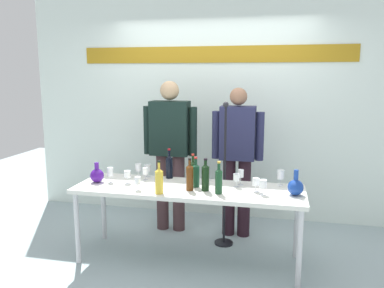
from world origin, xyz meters
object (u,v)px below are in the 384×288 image
object	(u,v)px
decanter_blue_left	(97,175)
microphone_stand	(224,198)
wine_bottle_0	(205,176)
wine_glass_left_2	(148,168)
wine_glass_left_3	(110,172)
decanter_blue_right	(296,187)
wine_glass_right_4	(241,174)
wine_bottle_6	(159,180)
wine_glass_left_1	(127,174)
wine_bottle_1	(193,171)
wine_glass_left_5	(138,168)
wine_glass_left_0	(138,181)
wine_bottle_5	(196,174)
wine_glass_left_4	(145,171)
wine_glass_right_1	(236,178)
wine_glass_right_2	(263,184)
presenter_left	(170,146)
display_table	(189,193)
wine_bottle_4	(169,166)
wine_glass_right_0	(256,182)
wine_bottle_2	(219,180)
presenter_right	(237,154)
wine_bottle_3	(190,176)

from	to	relation	value
decanter_blue_left	microphone_stand	distance (m)	1.34
decanter_blue_left	wine_bottle_0	distance (m)	1.11
wine_glass_left_2	wine_glass_left_3	xyz separation A→B (m)	(-0.29, -0.29, 0.01)
wine_glass_left_2	decanter_blue_right	bearing A→B (deg)	-11.85
wine_glass_right_4	microphone_stand	size ratio (longest dim) A/B	0.10
wine_bottle_6	wine_glass_left_1	size ratio (longest dim) A/B	2.39
wine_bottle_6	wine_glass_left_3	bearing A→B (deg)	157.19
wine_bottle_1	wine_glass_left_5	xyz separation A→B (m)	(-0.61, 0.10, -0.02)
decanter_blue_left	wine_glass_left_0	distance (m)	0.52
wine_bottle_5	wine_glass_left_4	distance (m)	0.57
wine_bottle_0	wine_glass_left_0	bearing A→B (deg)	-168.40
wine_glass_left_5	decanter_blue_left	bearing A→B (deg)	-141.21
wine_bottle_6	wine_glass_right_1	bearing A→B (deg)	28.93
wine_glass_left_2	wine_glass_right_2	world-z (taller)	wine_glass_right_2
presenter_left	wine_glass_right_2	size ratio (longest dim) A/B	12.49
wine_glass_right_1	wine_glass_left_4	bearing A→B (deg)	177.48
wine_glass_left_3	wine_glass_left_1	bearing A→B (deg)	0.72
display_table	wine_bottle_4	distance (m)	0.44
presenter_left	wine_glass_right_0	world-z (taller)	presenter_left
display_table	wine_bottle_5	xyz separation A→B (m)	(0.06, 0.03, 0.18)
decanter_blue_right	wine_glass_right_2	distance (m)	0.29
wine_bottle_5	wine_glass_right_1	bearing A→B (deg)	12.18
wine_bottle_2	wine_glass_left_4	distance (m)	0.86
wine_bottle_6	wine_bottle_1	bearing A→B (deg)	60.13
wine_glass_right_1	wine_glass_right_4	size ratio (longest dim) A/B	0.83
presenter_right	wine_bottle_4	size ratio (longest dim) A/B	5.34
display_table	wine_glass_left_4	distance (m)	0.54
wine_bottle_6	wine_glass_left_4	size ratio (longest dim) A/B	2.35
wine_glass_right_2	wine_glass_right_4	distance (m)	0.36
wine_glass_right_4	decanter_blue_left	bearing A→B (deg)	-170.94
decanter_blue_left	wine_bottle_1	world-z (taller)	wine_bottle_1
wine_bottle_5	wine_glass_left_2	xyz separation A→B (m)	(-0.57, 0.25, -0.03)
decanter_blue_right	wine_bottle_2	distance (m)	0.69
wine_glass_right_1	wine_glass_right_0	bearing A→B (deg)	-31.37
wine_bottle_4	wine_glass_left_5	bearing A→B (deg)	-172.25
wine_glass_left_1	decanter_blue_right	bearing A→B (deg)	-1.11
wine_bottle_4	wine_glass_left_4	size ratio (longest dim) A/B	2.40
wine_bottle_3	wine_glass_left_5	world-z (taller)	wine_bottle_3
wine_bottle_1	wine_bottle_5	xyz separation A→B (m)	(0.05, -0.11, 0.00)
presenter_left	wine_glass_left_0	xyz separation A→B (m)	(-0.06, -0.92, -0.17)
wine_bottle_3	wine_glass_left_2	xyz separation A→B (m)	(-0.54, 0.38, -0.04)
wine_glass_left_4	wine_glass_right_2	xyz separation A→B (m)	(1.20, -0.24, 0.01)
wine_bottle_2	wine_glass_left_4	xyz separation A→B (m)	(-0.80, 0.29, -0.04)
wine_glass_left_5	presenter_left	bearing A→B (deg)	66.27
decanter_blue_left	wine_glass_right_0	world-z (taller)	decanter_blue_left
wine_glass_left_0	wine_bottle_3	bearing A→B (deg)	12.47
display_table	wine_glass_right_2	bearing A→B (deg)	-6.82
decanter_blue_right	wine_bottle_3	size ratio (longest dim) A/B	0.76
wine_bottle_3	wine_glass_right_1	size ratio (longest dim) A/B	2.37
wine_bottle_6	wine_glass_left_3	world-z (taller)	wine_bottle_6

